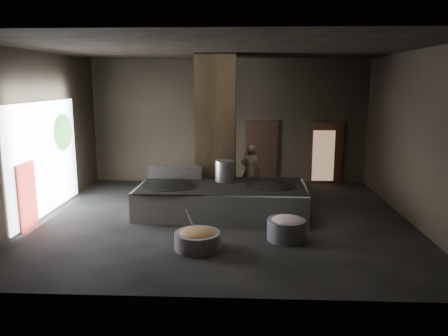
{
  "coord_description": "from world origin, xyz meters",
  "views": [
    {
      "loc": [
        0.56,
        -11.47,
        3.67
      ],
      "look_at": [
        -0.01,
        0.79,
        1.25
      ],
      "focal_mm": 35.0,
      "sensor_mm": 36.0,
      "label": 1
    }
  ],
  "objects_px": {
    "wok_left": "(171,188)",
    "veg_basin": "(198,241)",
    "stock_pot": "(225,171)",
    "meat_basin": "(286,230)",
    "hearth_platform": "(222,200)",
    "cook": "(250,171)",
    "wok_right": "(270,188)"
  },
  "relations": [
    {
      "from": "cook",
      "to": "meat_basin",
      "type": "bearing_deg",
      "value": 103.26
    },
    {
      "from": "cook",
      "to": "wok_right",
      "type": "bearing_deg",
      "value": 107.39
    },
    {
      "from": "wok_left",
      "to": "veg_basin",
      "type": "height_order",
      "value": "wok_left"
    },
    {
      "from": "wok_left",
      "to": "meat_basin",
      "type": "bearing_deg",
      "value": -32.64
    },
    {
      "from": "hearth_platform",
      "to": "cook",
      "type": "xyz_separation_m",
      "value": [
        0.82,
        1.96,
        0.45
      ]
    },
    {
      "from": "cook",
      "to": "veg_basin",
      "type": "bearing_deg",
      "value": 76.98
    },
    {
      "from": "veg_basin",
      "to": "stock_pot",
      "type": "bearing_deg",
      "value": 81.84
    },
    {
      "from": "hearth_platform",
      "to": "veg_basin",
      "type": "bearing_deg",
      "value": -96.04
    },
    {
      "from": "veg_basin",
      "to": "meat_basin",
      "type": "height_order",
      "value": "meat_basin"
    },
    {
      "from": "stock_pot",
      "to": "meat_basin",
      "type": "xyz_separation_m",
      "value": [
        1.57,
        -2.57,
        -0.88
      ]
    },
    {
      "from": "cook",
      "to": "veg_basin",
      "type": "xyz_separation_m",
      "value": [
        -1.23,
        -4.64,
        -0.67
      ]
    },
    {
      "from": "veg_basin",
      "to": "wok_left",
      "type": "bearing_deg",
      "value": 111.56
    },
    {
      "from": "wok_left",
      "to": "wok_right",
      "type": "bearing_deg",
      "value": 2.05
    },
    {
      "from": "wok_left",
      "to": "meat_basin",
      "type": "height_order",
      "value": "wok_left"
    },
    {
      "from": "hearth_platform",
      "to": "stock_pot",
      "type": "relative_size",
      "value": 7.67
    },
    {
      "from": "hearth_platform",
      "to": "cook",
      "type": "distance_m",
      "value": 2.17
    },
    {
      "from": "wok_right",
      "to": "cook",
      "type": "relative_size",
      "value": 0.8
    },
    {
      "from": "hearth_platform",
      "to": "stock_pot",
      "type": "xyz_separation_m",
      "value": [
        0.05,
        0.55,
        0.72
      ]
    },
    {
      "from": "cook",
      "to": "meat_basin",
      "type": "relative_size",
      "value": 1.89
    },
    {
      "from": "wok_left",
      "to": "veg_basin",
      "type": "bearing_deg",
      "value": -68.44
    },
    {
      "from": "hearth_platform",
      "to": "veg_basin",
      "type": "relative_size",
      "value": 4.54
    },
    {
      "from": "wok_left",
      "to": "veg_basin",
      "type": "distance_m",
      "value": 2.88
    },
    {
      "from": "hearth_platform",
      "to": "meat_basin",
      "type": "bearing_deg",
      "value": -48.5
    },
    {
      "from": "wok_left",
      "to": "veg_basin",
      "type": "relative_size",
      "value": 1.43
    },
    {
      "from": "hearth_platform",
      "to": "wok_right",
      "type": "bearing_deg",
      "value": 4.84
    },
    {
      "from": "wok_right",
      "to": "meat_basin",
      "type": "height_order",
      "value": "wok_right"
    },
    {
      "from": "stock_pot",
      "to": "veg_basin",
      "type": "relative_size",
      "value": 0.59
    },
    {
      "from": "wok_left",
      "to": "veg_basin",
      "type": "xyz_separation_m",
      "value": [
        1.04,
        -2.63,
        -0.56
      ]
    },
    {
      "from": "stock_pot",
      "to": "veg_basin",
      "type": "xyz_separation_m",
      "value": [
        -0.46,
        -3.23,
        -0.94
      ]
    },
    {
      "from": "hearth_platform",
      "to": "cook",
      "type": "height_order",
      "value": "cook"
    },
    {
      "from": "veg_basin",
      "to": "wok_right",
      "type": "bearing_deg",
      "value": 57.12
    },
    {
      "from": "veg_basin",
      "to": "cook",
      "type": "bearing_deg",
      "value": 75.11
    }
  ]
}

